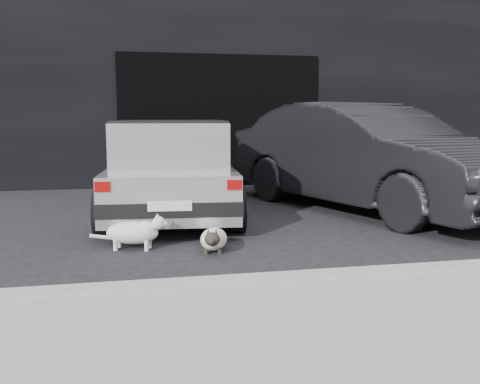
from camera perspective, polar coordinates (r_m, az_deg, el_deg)
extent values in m
plane|color=black|center=(6.80, -4.76, -3.76)|extent=(80.00, 80.00, 0.00)
cube|color=black|center=(12.78, -3.71, 13.05)|extent=(34.00, 4.00, 5.00)
cube|color=black|center=(10.75, -2.14, 7.59)|extent=(4.00, 0.10, 2.60)
cube|color=gray|center=(4.59, 12.05, -8.98)|extent=(18.00, 0.25, 0.12)
cube|color=gray|center=(3.59, 20.00, -14.29)|extent=(18.00, 2.20, 0.11)
cube|color=silver|center=(7.65, -7.34, 0.96)|extent=(1.91, 3.72, 0.57)
cube|color=silver|center=(7.41, -7.44, 5.17)|extent=(1.62, 2.51, 0.57)
cube|color=black|center=(7.41, -7.44, 5.17)|extent=(1.62, 2.42, 0.46)
cube|color=black|center=(5.94, -7.48, -1.90)|extent=(1.63, 0.29, 0.17)
cube|color=black|center=(9.38, -7.24, 1.76)|extent=(1.63, 0.29, 0.17)
cube|color=silver|center=(5.86, -7.50, -1.50)|extent=(0.48, 0.06, 0.11)
cube|color=#8C0707|center=(5.88, -14.47, 0.53)|extent=(0.17, 0.04, 0.11)
cube|color=#8C0707|center=(5.86, -0.58, 0.77)|extent=(0.17, 0.04, 0.11)
cube|color=black|center=(7.40, -7.48, 7.49)|extent=(1.59, 2.27, 0.03)
cylinder|color=black|center=(6.45, -14.40, -2.12)|extent=(0.25, 0.57, 0.55)
cylinder|color=slate|center=(6.47, -15.37, -2.14)|extent=(0.04, 0.30, 0.30)
cylinder|color=black|center=(6.43, -0.42, -1.90)|extent=(0.25, 0.57, 0.55)
cylinder|color=slate|center=(6.44, 0.56, -1.88)|extent=(0.04, 0.30, 0.30)
cylinder|color=black|center=(8.94, -12.28, 0.74)|extent=(0.25, 0.57, 0.55)
cylinder|color=slate|center=(8.96, -12.98, 0.73)|extent=(0.04, 0.30, 0.30)
cylinder|color=black|center=(8.93, -2.22, 0.91)|extent=(0.25, 0.57, 0.55)
cylinder|color=slate|center=(8.94, -1.51, 0.92)|extent=(0.04, 0.30, 0.30)
imported|color=black|center=(8.14, 13.38, 3.67)|extent=(3.25, 5.12, 1.59)
ellipsoid|color=beige|center=(5.62, -2.82, -5.01)|extent=(0.39, 0.60, 0.21)
ellipsoid|color=beige|center=(5.48, -2.90, -5.08)|extent=(0.28, 0.28, 0.20)
ellipsoid|color=black|center=(5.33, -2.99, -5.04)|extent=(0.18, 0.17, 0.14)
sphere|color=black|center=(5.27, -3.03, -5.28)|extent=(0.06, 0.06, 0.06)
cone|color=black|center=(5.33, -2.55, -4.32)|extent=(0.06, 0.07, 0.07)
cone|color=black|center=(5.33, -3.42, -4.31)|extent=(0.06, 0.07, 0.07)
cylinder|color=black|center=(5.48, -2.18, -6.27)|extent=(0.05, 0.05, 0.07)
cylinder|color=black|center=(5.49, -3.63, -6.26)|extent=(0.05, 0.05, 0.07)
cylinder|color=black|center=(5.80, -2.03, -5.47)|extent=(0.05, 0.05, 0.07)
cylinder|color=black|center=(5.80, -3.41, -5.46)|extent=(0.05, 0.05, 0.07)
cylinder|color=black|center=(5.92, -2.65, -4.68)|extent=(0.08, 0.31, 0.09)
ellipsoid|color=silver|center=(5.75, -11.41, -4.28)|extent=(0.61, 0.41, 0.24)
ellipsoid|color=silver|center=(5.71, -10.07, -4.07)|extent=(0.29, 0.29, 0.20)
ellipsoid|color=silver|center=(5.66, -8.66, -3.29)|extent=(0.17, 0.19, 0.14)
sphere|color=silver|center=(5.65, -8.03, -3.38)|extent=(0.06, 0.06, 0.06)
cone|color=silver|center=(5.69, -8.75, -2.56)|extent=(0.08, 0.07, 0.07)
cone|color=silver|center=(5.62, -8.92, -2.71)|extent=(0.08, 0.07, 0.07)
cylinder|color=silver|center=(5.80, -9.63, -5.21)|extent=(0.05, 0.05, 0.14)
cylinder|color=silver|center=(5.67, -9.95, -5.53)|extent=(0.05, 0.05, 0.14)
cylinder|color=silver|center=(5.88, -12.77, -5.11)|extent=(0.05, 0.05, 0.14)
cylinder|color=silver|center=(5.75, -13.14, -5.42)|extent=(0.05, 0.05, 0.14)
cylinder|color=silver|center=(5.85, -14.28, -4.70)|extent=(0.31, 0.07, 0.09)
ellipsoid|color=gray|center=(5.75, -12.46, -4.06)|extent=(0.23, 0.20, 0.10)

